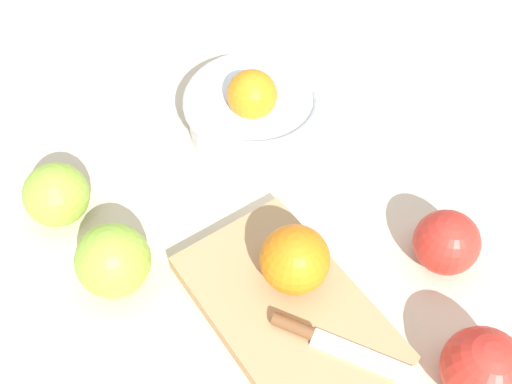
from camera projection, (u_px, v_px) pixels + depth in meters
The scene contains 9 objects.
ground_plane at pixel (260, 244), 0.73m from camera, with size 2.40×2.40×0.00m, color beige.
bowl at pixel (255, 109), 0.82m from camera, with size 0.19×0.19×0.10m.
cutting_board at pixel (287, 309), 0.66m from camera, with size 0.25×0.15×0.02m, color tan.
orange_on_board at pixel (295, 260), 0.65m from camera, with size 0.08×0.08×0.08m, color orange.
knife at pixel (323, 339), 0.63m from camera, with size 0.12×0.12×0.01m.
apple_front_center at pixel (113, 260), 0.67m from camera, with size 0.08×0.08×0.08m, color #8EB738.
apple_back_right at pixel (446, 242), 0.69m from camera, with size 0.08×0.08×0.08m, color red.
apple_back_right_2 at pixel (483, 369), 0.59m from camera, with size 0.08×0.08×0.08m, color red.
apple_front_left at pixel (57, 195), 0.73m from camera, with size 0.08×0.08×0.08m, color #8EB738.
Camera 1 is at (0.37, -0.15, 0.61)m, focal length 42.56 mm.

